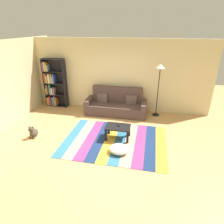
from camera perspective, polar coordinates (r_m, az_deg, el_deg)
ground_plane at (r=5.76m, az=-2.27°, el=-8.56°), size 14.00×14.00×0.00m
back_wall at (r=7.56m, az=2.24°, el=10.61°), size 6.80×0.10×2.70m
left_wall at (r=7.35m, az=-27.84°, el=7.46°), size 0.10×5.50×2.70m
rug at (r=5.77m, az=0.84°, el=-8.43°), size 2.94×2.24×0.01m
couch at (r=7.38m, az=1.21°, el=2.01°), size 2.26×0.80×1.00m
bookshelf at (r=8.32m, az=-16.91°, el=7.64°), size 0.90×0.28×1.94m
coffee_table at (r=5.74m, az=1.75°, el=-4.89°), size 0.71×0.49×0.40m
pouf at (r=5.23m, az=2.03°, el=-10.81°), size 0.53×0.46×0.21m
dog at (r=6.35m, az=-22.06°, el=-5.52°), size 0.22×0.35×0.40m
standing_lamp at (r=7.04m, az=13.81°, el=10.98°), size 0.32×0.32×1.91m
tv_remote at (r=5.75m, az=1.79°, el=-3.87°), size 0.12×0.15×0.02m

